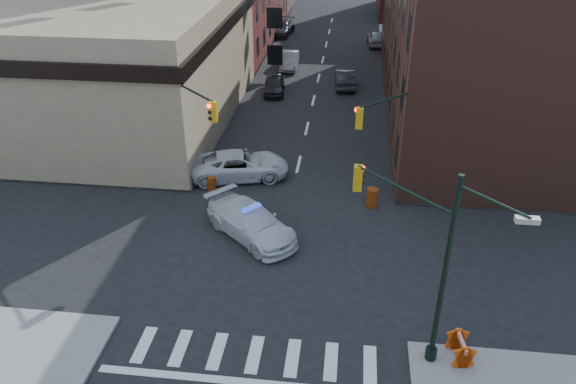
% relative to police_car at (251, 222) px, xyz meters
% --- Properties ---
extents(ground, '(140.00, 140.00, 0.00)m').
position_rel_police_car_xyz_m(ground, '(1.59, -1.45, -0.84)').
color(ground, black).
rests_on(ground, ground).
extents(sidewalk_nw, '(34.00, 54.50, 0.15)m').
position_rel_police_car_xyz_m(sidewalk_nw, '(-21.41, 31.30, -0.76)').
color(sidewalk_nw, gray).
rests_on(sidewalk_nw, ground).
extents(sidewalk_ne, '(34.00, 54.50, 0.15)m').
position_rel_police_car_xyz_m(sidewalk_ne, '(24.59, 31.30, -0.76)').
color(sidewalk_ne, gray).
rests_on(sidewalk_ne, ground).
extents(bank_building, '(22.00, 22.00, 9.00)m').
position_rel_police_car_xyz_m(bank_building, '(-15.41, 15.05, 3.66)').
color(bank_building, '#948361').
rests_on(bank_building, ground).
extents(commercial_row_ne, '(14.00, 34.00, 14.00)m').
position_rel_police_car_xyz_m(commercial_row_ne, '(14.59, 21.05, 6.16)').
color(commercial_row_ne, '#522C20').
rests_on(commercial_row_ne, ground).
extents(signal_pole_se, '(5.40, 5.27, 8.00)m').
position_rel_police_car_xyz_m(signal_pole_se, '(7.63, -6.97, 3.78)').
color(signal_pole_se, black).
rests_on(signal_pole_se, sidewalk_se).
extents(signal_pole_nw, '(3.58, 3.67, 8.00)m').
position_rel_police_car_xyz_m(signal_pole_nw, '(-4.26, 3.89, 3.50)').
color(signal_pole_nw, black).
rests_on(signal_pole_nw, sidewalk_nw).
extents(signal_pole_ne, '(3.67, 3.58, 8.00)m').
position_rel_police_car_xyz_m(signal_pole_ne, '(7.43, 3.91, 3.50)').
color(signal_pole_ne, black).
rests_on(signal_pole_ne, sidewalk_ne).
extents(tree_ne_near, '(3.00, 3.00, 4.85)m').
position_rel_police_car_xyz_m(tree_ne_near, '(9.09, 24.55, 2.65)').
color(tree_ne_near, black).
rests_on(tree_ne_near, sidewalk_ne).
extents(tree_ne_far, '(3.00, 3.00, 4.85)m').
position_rel_police_car_xyz_m(tree_ne_far, '(9.09, 32.55, 2.65)').
color(tree_ne_far, black).
rests_on(tree_ne_far, sidewalk_ne).
extents(police_car, '(5.83, 5.61, 1.67)m').
position_rel_police_car_xyz_m(police_car, '(0.00, 0.00, 0.00)').
color(police_car, silver).
rests_on(police_car, ground).
extents(pickup, '(6.55, 4.21, 1.68)m').
position_rel_police_car_xyz_m(pickup, '(-1.85, 6.35, 0.00)').
color(pickup, silver).
rests_on(pickup, ground).
extents(parked_car_wnear, '(2.13, 4.42, 1.46)m').
position_rel_police_car_xyz_m(parked_car_wnear, '(-1.92, 21.98, -0.11)').
color(parked_car_wnear, black).
rests_on(parked_car_wnear, ground).
extents(parked_car_wfar, '(1.79, 4.70, 1.53)m').
position_rel_police_car_xyz_m(parked_car_wfar, '(-1.48, 29.37, -0.07)').
color(parked_car_wfar, gray).
rests_on(parked_car_wfar, ground).
extents(parked_car_wdeep, '(2.91, 5.78, 1.61)m').
position_rel_police_car_xyz_m(parked_car_wdeep, '(-3.90, 42.34, -0.03)').
color(parked_car_wdeep, black).
rests_on(parked_car_wdeep, ground).
extents(parked_car_enear, '(1.94, 4.75, 1.53)m').
position_rel_police_car_xyz_m(parked_car_enear, '(4.09, 24.38, -0.07)').
color(parked_car_enear, black).
rests_on(parked_car_enear, ground).
extents(parked_car_efar, '(2.16, 4.73, 1.57)m').
position_rel_police_car_xyz_m(parked_car_efar, '(7.09, 38.85, -0.05)').
color(parked_car_efar, gray).
rests_on(parked_car_efar, ground).
extents(pedestrian_a, '(0.74, 0.50, 1.97)m').
position_rel_police_car_xyz_m(pedestrian_a, '(-9.09, 5.07, 0.30)').
color(pedestrian_a, black).
rests_on(pedestrian_a, sidewalk_nw).
extents(pedestrian_b, '(0.95, 0.86, 1.61)m').
position_rel_police_car_xyz_m(pedestrian_b, '(-6.92, 4.64, 0.12)').
color(pedestrian_b, black).
rests_on(pedestrian_b, sidewalk_nw).
extents(pedestrian_c, '(0.96, 1.05, 1.71)m').
position_rel_police_car_xyz_m(pedestrian_c, '(-8.13, 5.65, 0.17)').
color(pedestrian_c, '#212732').
rests_on(pedestrian_c, sidewalk_nw).
extents(barrel_road, '(0.73, 0.73, 1.14)m').
position_rel_police_car_xyz_m(barrel_road, '(6.26, 3.73, -0.27)').
color(barrel_road, orange).
rests_on(barrel_road, ground).
extents(barrel_bank, '(0.63, 0.63, 0.90)m').
position_rel_police_car_xyz_m(barrel_bank, '(-3.19, 4.50, -0.38)').
color(barrel_bank, '#E94A0A').
rests_on(barrel_bank, ground).
extents(barricade_se_a, '(0.81, 1.37, 0.97)m').
position_rel_police_car_xyz_m(barricade_se_a, '(9.48, -7.62, -0.20)').
color(barricade_se_a, '#D24709').
rests_on(barricade_se_a, sidewalk_se).
extents(barricade_nw_a, '(1.18, 0.66, 0.85)m').
position_rel_police_car_xyz_m(barricade_nw_a, '(-4.91, 6.55, -0.26)').
color(barricade_nw_a, '#CB4209').
rests_on(barricade_nw_a, sidewalk_nw).
extents(barricade_nw_b, '(1.35, 0.72, 0.99)m').
position_rel_police_car_xyz_m(barricade_nw_b, '(-6.91, 6.20, -0.19)').
color(barricade_nw_b, '#C45109').
rests_on(barricade_nw_b, sidewalk_nw).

